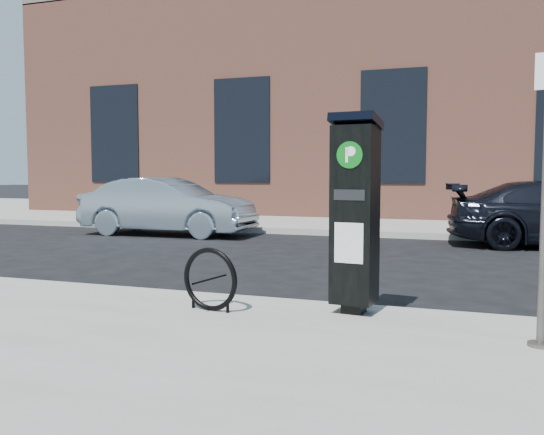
% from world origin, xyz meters
% --- Properties ---
extents(ground, '(120.00, 120.00, 0.00)m').
position_xyz_m(ground, '(0.00, 0.00, 0.00)').
color(ground, black).
rests_on(ground, ground).
extents(sidewalk_far, '(60.00, 12.00, 0.15)m').
position_xyz_m(sidewalk_far, '(0.00, 14.00, 0.07)').
color(sidewalk_far, gray).
rests_on(sidewalk_far, ground).
extents(curb_near, '(60.00, 0.12, 0.16)m').
position_xyz_m(curb_near, '(0.00, -0.02, 0.07)').
color(curb_near, '#9E9B93').
rests_on(curb_near, ground).
extents(curb_far, '(60.00, 0.12, 0.16)m').
position_xyz_m(curb_far, '(0.00, 8.02, 0.07)').
color(curb_far, '#9E9B93').
rests_on(curb_far, ground).
extents(building, '(28.00, 10.05, 8.25)m').
position_xyz_m(building, '(-0.00, 17.00, 4.15)').
color(building, '#9A5946').
rests_on(building, ground).
extents(parking_kiosk, '(0.50, 0.46, 2.00)m').
position_xyz_m(parking_kiosk, '(1.25, -0.35, 1.18)').
color(parking_kiosk, black).
rests_on(parking_kiosk, sidewalk_near).
extents(bike_rack, '(0.66, 0.17, 0.66)m').
position_xyz_m(bike_rack, '(-0.17, -0.74, 0.47)').
color(bike_rack, black).
rests_on(bike_rack, sidewalk_near).
extents(car_silver, '(4.43, 1.62, 1.45)m').
position_xyz_m(car_silver, '(-4.94, 6.84, 0.73)').
color(car_silver, '#7E92A1').
rests_on(car_silver, ground).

